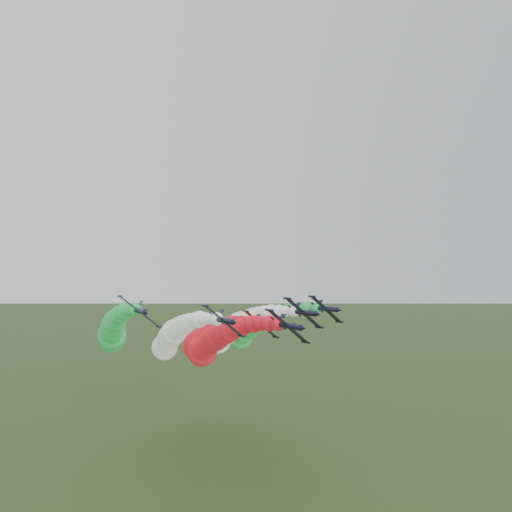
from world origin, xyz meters
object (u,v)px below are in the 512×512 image
object	(u,v)px
jet_outer_left	(113,331)
jet_inner_left	(172,337)
jet_lead	(214,342)
jet_trail	(203,339)
jet_outer_right	(252,327)
jet_inner_right	(231,331)

from	to	relation	value
jet_outer_left	jet_inner_left	bearing A→B (deg)	-29.84
jet_lead	jet_trail	xyz separation A→B (m)	(5.54, 22.95, -2.01)
jet_inner_left	jet_outer_right	distance (m)	29.85
jet_lead	jet_outer_right	bearing A→B (deg)	41.64
jet_outer_left	jet_trail	distance (m)	29.22
jet_trail	jet_outer_right	bearing A→B (deg)	-18.19
jet_lead	jet_inner_left	xyz separation A→B (m)	(-8.46, 10.29, 0.63)
jet_inner_left	jet_trail	world-z (taller)	jet_inner_left
jet_inner_right	jet_outer_left	distance (m)	33.12
jet_outer_left	jet_outer_right	size ratio (longest dim) A/B	0.99
jet_inner_left	jet_outer_right	xyz separation A→B (m)	(28.81, 7.80, 0.85)
jet_lead	jet_outer_left	bearing A→B (deg)	141.00
jet_inner_left	jet_trail	bearing A→B (deg)	42.13
jet_lead	jet_inner_left	distance (m)	13.34
jet_outer_left	jet_outer_right	xyz separation A→B (m)	(43.39, -0.57, -0.82)
jet_lead	jet_inner_right	bearing A→B (deg)	43.99
jet_lead	jet_inner_right	distance (m)	11.70
jet_trail	jet_inner_left	bearing A→B (deg)	-137.87
jet_lead	jet_trail	world-z (taller)	jet_lead
jet_outer_left	jet_outer_right	distance (m)	43.40
jet_outer_right	jet_trail	distance (m)	15.97
jet_inner_right	jet_outer_left	size ratio (longest dim) A/B	1.00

